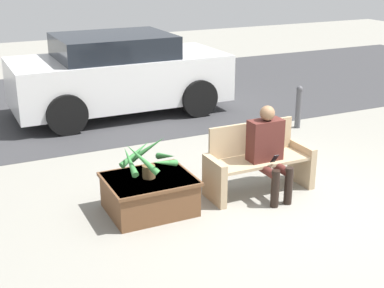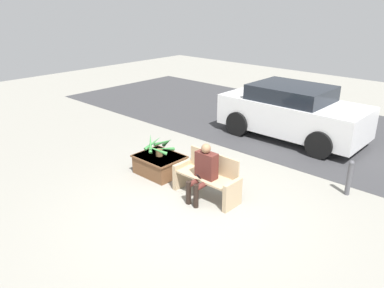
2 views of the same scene
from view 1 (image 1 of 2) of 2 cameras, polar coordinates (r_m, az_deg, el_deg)
ground_plane at (r=6.79m, az=11.51°, el=-6.67°), size 30.00×30.00×0.00m
road_surface at (r=11.85m, az=-6.12°, el=5.10°), size 20.00×6.00×0.01m
bench at (r=7.02m, az=7.04°, el=-1.88°), size 1.42×0.52×0.89m
person_seated at (r=6.81m, az=8.16°, el=-0.38°), size 0.44×0.58×1.19m
planter_box at (r=6.50m, az=-4.57°, el=-5.22°), size 1.04×0.86×0.44m
potted_plant at (r=6.34m, az=-4.73°, el=-1.62°), size 0.68×0.70×0.49m
parked_car at (r=10.46m, az=-7.81°, el=7.41°), size 4.08×1.98×1.53m
bollard_post at (r=9.72m, az=11.30°, el=4.00°), size 0.11×0.11×0.77m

